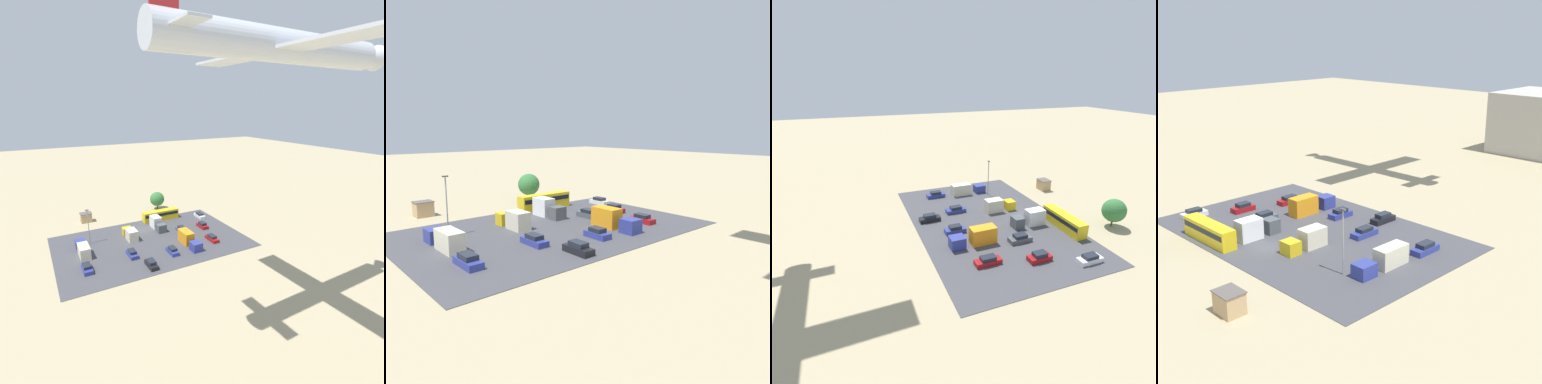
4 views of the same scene
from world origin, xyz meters
TOP-DOWN VIEW (x-y plane):
  - ground_plane at (0.00, 0.00)m, footprint 400.00×400.00m
  - parking_lot_surface at (0.00, 8.74)m, footprint 48.42×31.51m
  - shed_building at (12.54, -14.50)m, footprint 3.44×2.90m
  - bus at (-8.37, -4.74)m, footprint 11.41×2.49m
  - parked_car_0 at (-16.73, 6.98)m, footprint 1.90×4.22m
  - parked_car_1 at (-2.04, 17.28)m, footprint 1.85×4.31m
  - parked_car_2 at (-20.32, -0.79)m, footprint 1.83×4.54m
  - parked_car_3 at (-9.96, 6.78)m, footprint 1.94×4.54m
  - parked_car_4 at (4.84, 20.75)m, footprint 1.81×4.61m
  - parked_car_5 at (17.83, 15.58)m, footprint 1.92×4.72m
  - parked_car_6 at (-14.45, 15.80)m, footprint 1.75×4.71m
  - parked_car_7 at (7.06, 13.85)m, footprint 1.86×4.64m
  - parked_truck_0 at (-4.72, 1.23)m, footprint 2.43×7.27m
  - parked_truck_1 at (4.32, 4.15)m, footprint 2.49×7.31m
  - parked_truck_2 at (17.15, 7.16)m, footprint 2.37×9.31m
  - parked_truck_3 at (-7.71, 15.14)m, footprint 2.46×9.12m
  - tree_near_shed at (-11.48, -14.88)m, footprint 4.92×4.92m
  - light_pole_lot_centre at (14.57, 1.91)m, footprint 0.90×0.28m
  - airplane at (-4.57, 47.20)m, footprint 38.71×31.78m

SIDE VIEW (x-z plane):
  - ground_plane at x=0.00m, z-range 0.00..0.00m
  - parking_lot_surface at x=0.00m, z-range 0.00..0.08m
  - parked_car_2 at x=-20.32m, z-range -0.04..1.42m
  - parked_car_6 at x=-14.45m, z-range -0.04..1.45m
  - parked_car_7 at x=7.06m, z-range -0.05..1.48m
  - parked_car_3 at x=-9.96m, z-range -0.05..1.51m
  - parked_car_1 at x=-2.04m, z-range -0.05..1.54m
  - parked_car_5 at x=17.83m, z-range -0.05..1.54m
  - parked_car_0 at x=-16.73m, z-range -0.05..1.54m
  - parked_car_4 at x=4.84m, z-range -0.05..1.56m
  - parked_truck_2 at x=17.15m, z-range -0.04..2.85m
  - parked_truck_1 at x=4.32m, z-range -0.05..2.94m
  - shed_building at x=12.54m, z-range 0.01..2.90m
  - parked_truck_3 at x=-7.71m, z-range -0.06..3.22m
  - parked_truck_0 at x=-4.72m, z-range -0.06..3.31m
  - bus at x=-8.37m, z-range 0.20..3.32m
  - tree_near_shed at x=-11.48m, z-range 0.60..6.74m
  - light_pole_lot_centre at x=14.57m, z-range 0.52..9.89m
  - airplane at x=-4.57m, z-range 37.39..46.70m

